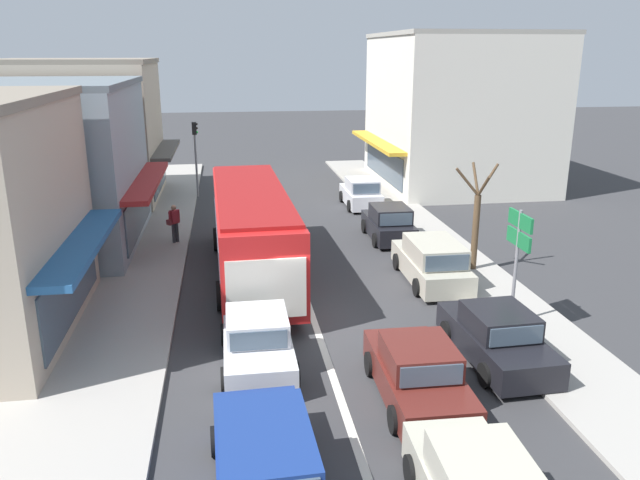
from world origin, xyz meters
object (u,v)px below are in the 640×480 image
traffic_light_downstreet (195,146)px  sedan_adjacent_lane_lead (257,341)px  sedan_queue_far_back (418,374)px  parked_hatchback_kerb_rear (361,194)px  wagon_behind_bus_mid (265,463)px  parked_hatchback_kerb_third (389,224)px  city_bus (252,227)px  street_tree_right (476,222)px  parked_wagon_kerb_second (432,262)px  directional_road_sign (519,241)px  parked_sedan_kerb_front (497,337)px  pedestrian_with_handbag_near (174,221)px

traffic_light_downstreet → sedan_adjacent_lane_lead: bearing=-83.6°
sedan_queue_far_back → parked_hatchback_kerb_rear: (2.74, 18.98, 0.05)m
parked_hatchback_kerb_rear → traffic_light_downstreet: 9.65m
parked_hatchback_kerb_rear → traffic_light_downstreet: bearing=156.8°
wagon_behind_bus_mid → parked_hatchback_kerb_third: size_ratio=1.23×
city_bus → sedan_adjacent_lane_lead: bearing=-91.7°
traffic_light_downstreet → street_tree_right: 17.85m
parked_wagon_kerb_second → parked_hatchback_kerb_third: parked_wagon_kerb_second is taller
city_bus → traffic_light_downstreet: bearing=100.4°
sedan_queue_far_back → directional_road_sign: directional_road_sign is taller
traffic_light_downstreet → directional_road_sign: bearing=-62.7°
parked_sedan_kerb_front → parked_hatchback_kerb_rear: size_ratio=1.15×
city_bus → wagon_behind_bus_mid: 12.02m
parked_sedan_kerb_front → parked_wagon_kerb_second: (0.18, 5.94, 0.08)m
wagon_behind_bus_mid → parked_hatchback_kerb_third: 17.00m
city_bus → sedan_queue_far_back: size_ratio=2.58×
parked_sedan_kerb_front → parked_hatchback_kerb_third: bearing=90.0°
parked_hatchback_kerb_third → parked_hatchback_kerb_rear: same height
sedan_adjacent_lane_lead → parked_sedan_kerb_front: (6.28, -0.70, 0.00)m
parked_sedan_kerb_front → street_tree_right: (2.07, 6.79, 1.26)m
city_bus → parked_sedan_kerb_front: city_bus is taller
parked_hatchback_kerb_third → traffic_light_downstreet: size_ratio=0.88×
traffic_light_downstreet → parked_wagon_kerb_second: bearing=-60.0°
city_bus → parked_hatchback_kerb_third: (6.08, 3.79, -1.17)m
sedan_queue_far_back → directional_road_sign: size_ratio=1.17×
parked_hatchback_kerb_third → parked_sedan_kerb_front: bearing=-90.0°
directional_road_sign → parked_sedan_kerb_front: bearing=-124.7°
city_bus → traffic_light_downstreet: size_ratio=2.60×
sedan_queue_far_back → directional_road_sign: (3.98, 3.50, 2.04)m
city_bus → directional_road_sign: bearing=-37.0°
parked_sedan_kerb_front → traffic_light_downstreet: size_ratio=1.01×
parked_hatchback_kerb_third → street_tree_right: (2.08, -4.50, 1.21)m
sedan_adjacent_lane_lead → traffic_light_downstreet: 20.64m
parked_hatchback_kerb_third → parked_hatchback_kerb_rear: 6.11m
wagon_behind_bus_mid → pedestrian_with_handbag_near: (-2.76, 16.24, 0.32)m
sedan_queue_far_back → pedestrian_with_handbag_near: bearing=116.0°
parked_sedan_kerb_front → pedestrian_with_handbag_near: pedestrian_with_handbag_near is taller
parked_hatchback_kerb_rear → pedestrian_with_handbag_near: size_ratio=2.27×
parked_wagon_kerb_second → pedestrian_with_handbag_near: (-9.35, 5.83, 0.32)m
city_bus → sedan_adjacent_lane_lead: size_ratio=2.60×
parked_sedan_kerb_front → directional_road_sign: directional_road_sign is taller
sedan_adjacent_lane_lead → wagon_behind_bus_mid: wagon_behind_bus_mid is taller
traffic_light_downstreet → street_tree_right: (10.64, -14.30, -0.94)m
parked_wagon_kerb_second → directional_road_sign: size_ratio=1.26×
sedan_queue_far_back → pedestrian_with_handbag_near: size_ratio=2.59×
sedan_adjacent_lane_lead → city_bus: bearing=88.3°
city_bus → traffic_light_downstreet: (-2.48, 13.59, 0.97)m
parked_hatchback_kerb_third → directional_road_sign: 9.67m
directional_road_sign → street_tree_right: bearing=81.3°
parked_wagon_kerb_second → wagon_behind_bus_mid: bearing=-122.4°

